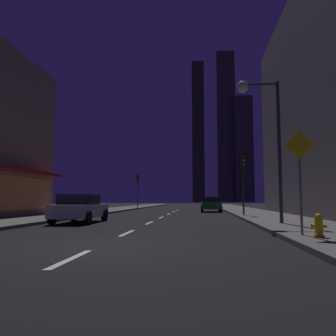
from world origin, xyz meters
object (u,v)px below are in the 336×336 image
at_px(car_parked_near, 80,208).
at_px(traffic_light_far_left, 138,184).
at_px(pedestrian_crossing_sign, 300,172).
at_px(car_parked_far, 211,204).
at_px(street_lamp_right, 260,115).
at_px(fire_hydrant_yellow_near, 319,226).
at_px(traffic_light_near_right, 243,170).
at_px(fire_hydrant_far_left, 102,208).

bearing_deg(car_parked_near, traffic_light_far_left, 94.18).
xyz_separation_m(traffic_light_far_left, pedestrian_crossing_sign, (11.10, -32.53, -1.18)).
relative_size(car_parked_far, street_lamp_right, 0.64).
distance_m(fire_hydrant_yellow_near, traffic_light_near_right, 13.55).
xyz_separation_m(car_parked_far, street_lamp_right, (1.78, -17.35, 4.33)).
bearing_deg(fire_hydrant_yellow_near, traffic_light_far_left, 109.02).
xyz_separation_m(street_lamp_right, pedestrian_crossing_sign, (0.22, -5.15, -3.05)).
relative_size(fire_hydrant_yellow_near, fire_hydrant_far_left, 1.00).
height_order(car_parked_near, fire_hydrant_far_left, car_parked_near).
relative_size(car_parked_near, traffic_light_far_left, 1.01).
xyz_separation_m(car_parked_far, pedestrian_crossing_sign, (2.00, -22.49, 1.28)).
bearing_deg(traffic_light_near_right, car_parked_near, -145.72).
height_order(street_lamp_right, pedestrian_crossing_sign, street_lamp_right).
bearing_deg(traffic_light_far_left, car_parked_far, -47.82).
bearing_deg(pedestrian_crossing_sign, traffic_light_near_right, 90.45).
bearing_deg(fire_hydrant_yellow_near, street_lamp_right, 95.23).
bearing_deg(fire_hydrant_yellow_near, pedestrian_crossing_sign, 119.09).
height_order(fire_hydrant_far_left, street_lamp_right, street_lamp_right).
distance_m(traffic_light_near_right, street_lamp_right, 7.81).
xyz_separation_m(car_parked_near, car_parked_far, (7.20, 15.96, 0.00)).
bearing_deg(car_parked_far, fire_hydrant_far_left, -155.82).
xyz_separation_m(car_parked_near, fire_hydrant_yellow_near, (9.50, -7.07, -0.29)).
xyz_separation_m(car_parked_near, traffic_light_near_right, (9.10, 6.20, 2.45)).
height_order(car_parked_near, traffic_light_near_right, traffic_light_near_right).
relative_size(traffic_light_far_left, pedestrian_crossing_sign, 1.33).
distance_m(car_parked_far, traffic_light_near_right, 10.24).
relative_size(fire_hydrant_yellow_near, traffic_light_far_left, 0.16).
bearing_deg(car_parked_near, car_parked_far, 65.72).
distance_m(car_parked_near, fire_hydrant_yellow_near, 11.84).
bearing_deg(car_parked_near, pedestrian_crossing_sign, -35.36).
bearing_deg(fire_hydrant_far_left, car_parked_near, -78.88).
bearing_deg(traffic_light_near_right, car_parked_far, 101.01).
height_order(fire_hydrant_yellow_near, street_lamp_right, street_lamp_right).
relative_size(car_parked_near, fire_hydrant_yellow_near, 6.48).
bearing_deg(pedestrian_crossing_sign, street_lamp_right, 92.45).
bearing_deg(car_parked_near, fire_hydrant_yellow_near, -36.65).
bearing_deg(pedestrian_crossing_sign, car_parked_near, 144.64).
distance_m(car_parked_far, fire_hydrant_yellow_near, 23.15).
bearing_deg(traffic_light_near_right, pedestrian_crossing_sign, -89.55).
relative_size(car_parked_far, pedestrian_crossing_sign, 1.34).
bearing_deg(fire_hydrant_yellow_near, fire_hydrant_far_left, 122.16).
bearing_deg(street_lamp_right, pedestrian_crossing_sign, -87.55).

